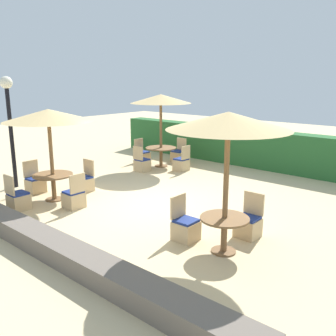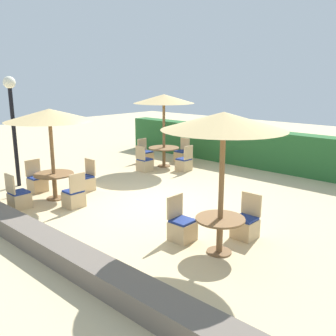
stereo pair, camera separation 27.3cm
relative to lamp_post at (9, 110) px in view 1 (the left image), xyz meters
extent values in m
plane|color=#D1BA8C|center=(4.36, 1.52, -2.35)|extent=(40.00, 40.00, 0.00)
cube|color=#28602D|center=(4.36, 7.24, -1.65)|extent=(13.00, 0.70, 1.40)
cube|color=#6B6056|center=(4.36, -1.82, -2.16)|extent=(10.00, 0.56, 0.38)
cylinder|color=black|center=(0.00, 0.00, -0.85)|extent=(0.12, 0.12, 3.00)
sphere|color=silver|center=(0.00, 0.00, 0.79)|extent=(0.36, 0.36, 0.36)
cylinder|color=brown|center=(2.00, 0.06, -1.15)|extent=(0.10, 0.10, 2.40)
cone|color=tan|center=(2.00, 0.06, -0.03)|extent=(2.33, 2.33, 0.32)
cylinder|color=brown|center=(2.00, 0.06, -2.34)|extent=(0.48, 0.48, 0.03)
cylinder|color=brown|center=(2.00, 0.06, -2.01)|extent=(0.12, 0.12, 0.69)
cylinder|color=brown|center=(2.00, 0.06, -1.65)|extent=(1.07, 1.07, 0.04)
cube|color=tan|center=(2.00, -0.96, -2.15)|extent=(0.46, 0.46, 0.40)
cube|color=navy|center=(2.00, -0.96, -1.93)|extent=(0.42, 0.42, 0.05)
cube|color=tan|center=(2.00, -1.17, -1.66)|extent=(0.46, 0.04, 0.48)
cube|color=tan|center=(1.96, 1.09, -2.15)|extent=(0.46, 0.46, 0.40)
cube|color=navy|center=(1.96, 1.09, -1.93)|extent=(0.42, 0.42, 0.05)
cube|color=tan|center=(1.96, 1.30, -1.66)|extent=(0.46, 0.04, 0.48)
cube|color=tan|center=(1.00, 0.09, -2.15)|extent=(0.46, 0.46, 0.40)
cube|color=navy|center=(1.00, 0.09, -1.93)|extent=(0.42, 0.42, 0.05)
cube|color=tan|center=(0.79, 0.09, -1.66)|extent=(0.04, 0.46, 0.48)
cube|color=tan|center=(2.94, 0.04, -2.15)|extent=(0.46, 0.46, 0.40)
cube|color=navy|center=(2.94, 0.04, -1.93)|extent=(0.42, 0.42, 0.05)
cube|color=tan|center=(3.15, 0.04, -1.66)|extent=(0.04, 0.46, 0.48)
cylinder|color=brown|center=(1.56, 4.95, -1.05)|extent=(0.10, 0.10, 2.61)
cone|color=tan|center=(1.56, 4.95, 0.18)|extent=(2.23, 2.23, 0.32)
cylinder|color=brown|center=(1.56, 4.95, -2.34)|extent=(0.48, 0.48, 0.03)
cylinder|color=brown|center=(1.56, 4.95, -2.01)|extent=(0.12, 0.12, 0.69)
cylinder|color=brown|center=(1.56, 4.95, -1.64)|extent=(1.15, 1.15, 0.04)
cube|color=tan|center=(1.53, 3.97, -2.15)|extent=(0.46, 0.46, 0.40)
cube|color=navy|center=(1.53, 3.97, -1.93)|extent=(0.42, 0.42, 0.05)
cube|color=tan|center=(1.53, 3.76, -1.66)|extent=(0.46, 0.04, 0.48)
cube|color=tan|center=(2.54, 4.94, -2.15)|extent=(0.46, 0.46, 0.40)
cube|color=navy|center=(2.54, 4.94, -1.93)|extent=(0.42, 0.42, 0.05)
cube|color=tan|center=(2.75, 4.94, -1.66)|extent=(0.04, 0.46, 0.48)
cube|color=tan|center=(1.54, 5.99, -2.15)|extent=(0.46, 0.46, 0.40)
cube|color=navy|center=(1.54, 5.99, -1.93)|extent=(0.42, 0.42, 0.05)
cube|color=tan|center=(1.54, 6.20, -1.66)|extent=(0.46, 0.04, 0.48)
cube|color=tan|center=(0.58, 4.95, -2.15)|extent=(0.46, 0.46, 0.40)
cube|color=navy|center=(0.58, 4.95, -1.93)|extent=(0.42, 0.42, 0.05)
cube|color=tan|center=(0.37, 4.95, -1.66)|extent=(0.04, 0.46, 0.48)
cylinder|color=brown|center=(7.25, 0.43, -1.04)|extent=(0.10, 0.10, 2.62)
cone|color=tan|center=(7.25, 0.43, 0.18)|extent=(2.25, 2.25, 0.32)
cylinder|color=brown|center=(7.25, 0.43, -2.34)|extent=(0.48, 0.48, 0.03)
cylinder|color=brown|center=(7.25, 0.43, -2.02)|extent=(0.12, 0.12, 0.67)
cylinder|color=brown|center=(7.25, 0.43, -1.66)|extent=(0.94, 0.94, 0.04)
cube|color=tan|center=(6.36, 0.38, -2.15)|extent=(0.46, 0.46, 0.40)
cube|color=navy|center=(6.36, 0.38, -1.93)|extent=(0.42, 0.42, 0.05)
cube|color=tan|center=(6.15, 0.38, -1.66)|extent=(0.04, 0.46, 0.48)
cube|color=tan|center=(7.24, 1.36, -2.15)|extent=(0.46, 0.46, 0.40)
cube|color=navy|center=(7.24, 1.36, -1.93)|extent=(0.42, 0.42, 0.05)
cube|color=tan|center=(7.24, 1.57, -1.66)|extent=(0.46, 0.04, 0.48)
camera|label=1|loc=(10.79, -5.29, 0.94)|focal=40.00mm
camera|label=2|loc=(11.00, -5.11, 0.94)|focal=40.00mm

